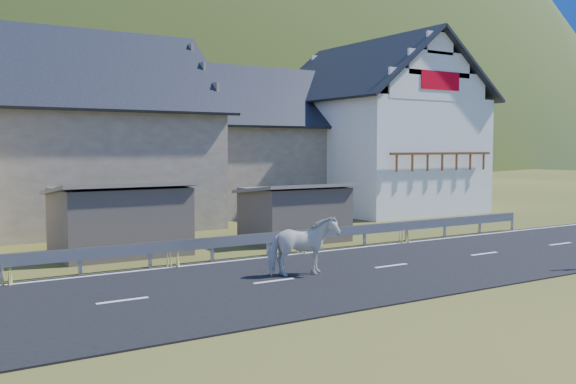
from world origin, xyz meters
TOP-DOWN VIEW (x-y plane):
  - ground at (0.00, 0.00)m, footprint 160.00×160.00m
  - road at (0.00, 0.00)m, footprint 60.00×7.00m
  - lane_markings at (0.00, 0.00)m, footprint 60.00×6.60m
  - guardrail at (-0.00, 3.68)m, footprint 28.10×0.09m
  - shed_left at (-2.00, 6.50)m, footprint 4.30×3.30m
  - shed_right at (4.50, 6.00)m, footprint 3.80×2.90m
  - house_stone_a at (-1.00, 15.00)m, footprint 10.80×9.80m
  - house_stone_b at (9.00, 17.00)m, footprint 9.80×8.80m
  - house_white at (15.00, 14.00)m, footprint 8.80×10.80m
  - horse at (1.02, 0.21)m, footprint 1.15×2.01m

SIDE VIEW (x-z plane):
  - ground at x=0.00m, z-range 0.00..0.00m
  - road at x=0.00m, z-range 0.00..0.04m
  - lane_markings at x=0.00m, z-range 0.04..0.05m
  - guardrail at x=0.00m, z-range 0.19..0.94m
  - horse at x=1.02m, z-range 0.04..1.65m
  - shed_right at x=4.50m, z-range -0.10..2.10m
  - shed_left at x=-2.00m, z-range -0.10..2.30m
  - house_stone_b at x=9.00m, z-range 0.19..8.29m
  - house_stone_a at x=-1.00m, z-range 0.18..9.08m
  - house_white at x=15.00m, z-range 0.21..9.91m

